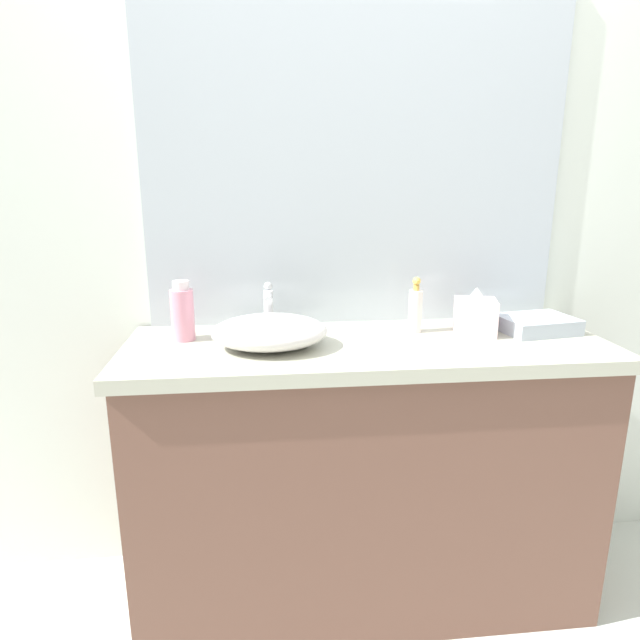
% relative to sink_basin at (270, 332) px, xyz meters
% --- Properties ---
extents(bathroom_wall_rear, '(6.00, 0.06, 2.60)m').
position_rel_sink_basin_xyz_m(bathroom_wall_rear, '(0.25, 0.32, 0.34)').
color(bathroom_wall_rear, silver).
rests_on(bathroom_wall_rear, ground).
extents(vanity_counter, '(1.50, 0.52, 0.92)m').
position_rel_sink_basin_xyz_m(vanity_counter, '(0.30, 0.02, -0.50)').
color(vanity_counter, brown).
rests_on(vanity_counter, ground).
extents(wall_mirror_panel, '(1.41, 0.01, 1.11)m').
position_rel_sink_basin_xyz_m(wall_mirror_panel, '(0.30, 0.28, 0.51)').
color(wall_mirror_panel, '#B2BCC6').
rests_on(wall_mirror_panel, vanity_counter).
extents(sink_basin, '(0.35, 0.28, 0.10)m').
position_rel_sink_basin_xyz_m(sink_basin, '(0.00, 0.00, 0.00)').
color(sink_basin, silver).
rests_on(sink_basin, vanity_counter).
extents(faucet, '(0.03, 0.12, 0.16)m').
position_rel_sink_basin_xyz_m(faucet, '(0.00, 0.16, 0.04)').
color(faucet, silver).
rests_on(faucet, vanity_counter).
extents(soap_dispenser, '(0.04, 0.04, 0.18)m').
position_rel_sink_basin_xyz_m(soap_dispenser, '(0.48, 0.12, 0.03)').
color(soap_dispenser, white).
rests_on(soap_dispenser, vanity_counter).
extents(lotion_bottle, '(0.07, 0.07, 0.19)m').
position_rel_sink_basin_xyz_m(lotion_bottle, '(-0.27, 0.11, 0.04)').
color(lotion_bottle, pink).
rests_on(lotion_bottle, vanity_counter).
extents(tissue_box, '(0.16, 0.16, 0.15)m').
position_rel_sink_basin_xyz_m(tissue_box, '(0.67, 0.08, 0.02)').
color(tissue_box, beige).
rests_on(tissue_box, vanity_counter).
extents(folded_hand_towel, '(0.26, 0.21, 0.05)m').
position_rel_sink_basin_xyz_m(folded_hand_towel, '(0.88, 0.08, -0.02)').
color(folded_hand_towel, silver).
rests_on(folded_hand_towel, vanity_counter).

